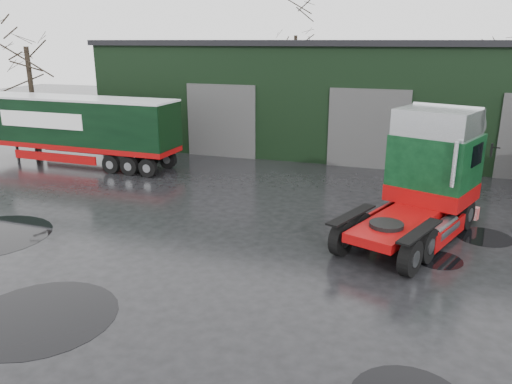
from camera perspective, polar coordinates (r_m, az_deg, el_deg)
ground at (r=13.92m, az=-3.17°, el=-10.01°), size 100.00×100.00×0.00m
warehouse at (r=31.75m, az=14.09°, el=10.81°), size 32.40×12.40×6.30m
hero_tractor at (r=16.53m, az=17.39°, el=1.40°), size 5.06×7.31×4.18m
trailer_left at (r=27.71m, az=-19.97°, el=6.57°), size 11.49×2.59×3.55m
tree_left at (r=32.05m, az=-24.43°, el=11.85°), size 4.40×4.40×8.50m
tree_back_a at (r=42.86m, az=4.50°, el=14.88°), size 4.40×4.40×9.50m
tree_back_b at (r=41.89m, az=26.65°, el=11.76°), size 4.40×4.40×7.50m
puddle_0 at (r=13.27m, az=-23.35°, el=-12.94°), size 3.60×3.60×0.01m
puddle_1 at (r=18.39m, az=24.63°, el=-4.69°), size 1.82×1.82×0.01m
puddle_4 at (r=16.03m, az=20.12°, el=-7.29°), size 1.42×1.42×0.01m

